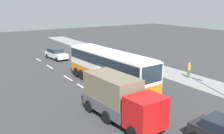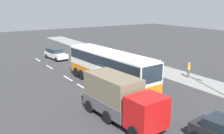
# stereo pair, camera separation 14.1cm
# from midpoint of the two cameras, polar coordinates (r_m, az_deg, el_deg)

# --- Properties ---
(ground_plane) EXTENTS (120.00, 120.00, 0.00)m
(ground_plane) POSITION_cam_midpoint_polar(r_m,az_deg,el_deg) (24.78, -0.93, -5.23)
(ground_plane) COLOR #333335
(sidewalk_curb) EXTENTS (80.00, 4.00, 0.15)m
(sidewalk_curb) POSITION_cam_midpoint_polar(r_m,az_deg,el_deg) (30.44, 13.98, -1.76)
(sidewalk_curb) COLOR gray
(sidewalk_curb) RESTS_ON ground_plane
(lane_centreline) EXTENTS (26.63, 0.16, 0.01)m
(lane_centreline) POSITION_cam_midpoint_polar(r_m,az_deg,el_deg) (29.15, -10.34, -2.42)
(lane_centreline) COLOR white
(lane_centreline) RESTS_ON ground_plane
(coach_bus) EXTENTS (12.24, 3.37, 3.59)m
(coach_bus) POSITION_cam_midpoint_polar(r_m,az_deg,el_deg) (25.39, -0.70, 0.50)
(coach_bus) COLOR orange
(coach_bus) RESTS_ON ground_plane
(cargo_truck) EXTENTS (7.16, 2.91, 3.17)m
(cargo_truck) POSITION_cam_midpoint_polar(r_m,az_deg,el_deg) (18.14, 1.69, -7.07)
(cargo_truck) COLOR red
(cargo_truck) RESTS_ON ground_plane
(car_silver_hatch) EXTENTS (4.76, 2.27, 1.57)m
(car_silver_hatch) POSITION_cam_midpoint_polar(r_m,az_deg,el_deg) (39.17, -12.85, 2.99)
(car_silver_hatch) COLOR silver
(car_silver_hatch) RESTS_ON ground_plane
(pedestrian_near_curb) EXTENTS (0.32, 0.32, 1.75)m
(pedestrian_near_curb) POSITION_cam_midpoint_polar(r_m,az_deg,el_deg) (29.31, 16.98, -0.38)
(pedestrian_near_curb) COLOR brown
(pedestrian_near_curb) RESTS_ON sidewalk_curb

